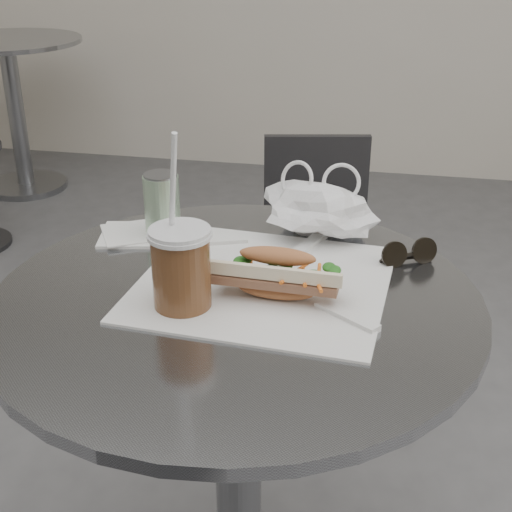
% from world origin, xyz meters
% --- Properties ---
extents(cafe_table, '(0.76, 0.76, 0.74)m').
position_xyz_m(cafe_table, '(0.00, 0.20, 0.47)').
color(cafe_table, slate).
rests_on(cafe_table, ground).
extents(bg_table, '(0.70, 0.70, 0.74)m').
position_xyz_m(bg_table, '(-1.60, 2.40, 0.47)').
color(bg_table, slate).
rests_on(bg_table, ground).
extents(chair_far, '(0.38, 0.40, 0.71)m').
position_xyz_m(chair_far, '(0.04, 1.05, 0.32)').
color(chair_far, '#313134').
rests_on(chair_far, ground).
extents(sandwich_paper, '(0.41, 0.39, 0.00)m').
position_xyz_m(sandwich_paper, '(0.03, 0.25, 0.74)').
color(sandwich_paper, white).
rests_on(sandwich_paper, cafe_table).
extents(banh_mi, '(0.24, 0.10, 0.08)m').
position_xyz_m(banh_mi, '(0.06, 0.20, 0.78)').
color(banh_mi, '#B37143').
rests_on(banh_mi, sandwich_paper).
extents(iced_coffee, '(0.09, 0.09, 0.27)m').
position_xyz_m(iced_coffee, '(-0.07, 0.15, 0.81)').
color(iced_coffee, brown).
rests_on(iced_coffee, cafe_table).
extents(sunglasses, '(0.10, 0.06, 0.05)m').
position_xyz_m(sunglasses, '(0.26, 0.36, 0.76)').
color(sunglasses, black).
rests_on(sunglasses, cafe_table).
extents(plastic_bag, '(0.22, 0.18, 0.10)m').
position_xyz_m(plastic_bag, '(0.09, 0.45, 0.79)').
color(plastic_bag, white).
rests_on(plastic_bag, cafe_table).
extents(napkin_stack, '(0.14, 0.14, 0.01)m').
position_xyz_m(napkin_stack, '(-0.23, 0.38, 0.74)').
color(napkin_stack, white).
rests_on(napkin_stack, cafe_table).
extents(drink_can, '(0.06, 0.06, 0.12)m').
position_xyz_m(drink_can, '(-0.18, 0.39, 0.80)').
color(drink_can, '#4F874F').
rests_on(drink_can, cafe_table).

